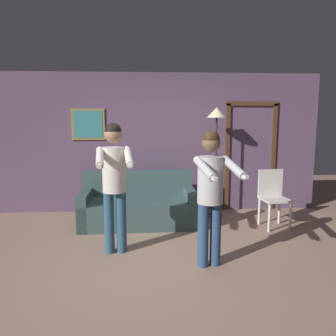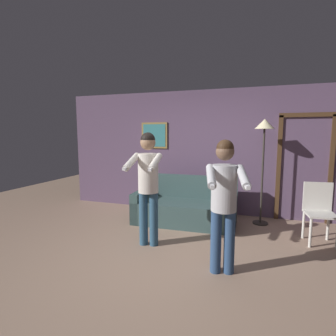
{
  "view_description": "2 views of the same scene",
  "coord_description": "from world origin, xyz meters",
  "px_view_note": "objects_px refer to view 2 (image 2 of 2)",
  "views": [
    {
      "loc": [
        -0.03,
        -3.89,
        1.75
      ],
      "look_at": [
        0.2,
        -0.08,
        1.18
      ],
      "focal_mm": 35.0,
      "sensor_mm": 36.0,
      "label": 1
    },
    {
      "loc": [
        1.01,
        -3.26,
        1.67
      ],
      "look_at": [
        -0.13,
        0.18,
        1.21
      ],
      "focal_mm": 28.0,
      "sensor_mm": 36.0,
      "label": 2
    }
  ],
  "objects_px": {
    "torchiere_lamp": "(264,136)",
    "person_standing_right": "(224,195)",
    "couch": "(185,208)",
    "dining_chair_distant": "(319,209)",
    "person_standing_left": "(148,178)"
  },
  "relations": [
    {
      "from": "torchiere_lamp",
      "to": "dining_chair_distant",
      "type": "relative_size",
      "value": 2.1
    },
    {
      "from": "couch",
      "to": "person_standing_left",
      "type": "height_order",
      "value": "person_standing_left"
    },
    {
      "from": "person_standing_left",
      "to": "torchiere_lamp",
      "type": "bearing_deg",
      "value": 43.84
    },
    {
      "from": "couch",
      "to": "dining_chair_distant",
      "type": "height_order",
      "value": "dining_chair_distant"
    },
    {
      "from": "person_standing_left",
      "to": "dining_chair_distant",
      "type": "distance_m",
      "value": 2.7
    },
    {
      "from": "torchiere_lamp",
      "to": "person_standing_right",
      "type": "xyz_separation_m",
      "value": [
        -0.47,
        -2.04,
        -0.68
      ]
    },
    {
      "from": "person_standing_left",
      "to": "person_standing_right",
      "type": "height_order",
      "value": "person_standing_left"
    },
    {
      "from": "couch",
      "to": "torchiere_lamp",
      "type": "xyz_separation_m",
      "value": [
        1.37,
        0.37,
        1.37
      ]
    },
    {
      "from": "person_standing_left",
      "to": "dining_chair_distant",
      "type": "bearing_deg",
      "value": 21.47
    },
    {
      "from": "couch",
      "to": "torchiere_lamp",
      "type": "bearing_deg",
      "value": 15.22
    },
    {
      "from": "torchiere_lamp",
      "to": "person_standing_left",
      "type": "xyz_separation_m",
      "value": [
        -1.64,
        -1.57,
        -0.61
      ]
    },
    {
      "from": "person_standing_right",
      "to": "person_standing_left",
      "type": "bearing_deg",
      "value": 158.02
    },
    {
      "from": "torchiere_lamp",
      "to": "person_standing_right",
      "type": "height_order",
      "value": "torchiere_lamp"
    },
    {
      "from": "torchiere_lamp",
      "to": "person_standing_right",
      "type": "relative_size",
      "value": 1.21
    },
    {
      "from": "torchiere_lamp",
      "to": "person_standing_right",
      "type": "distance_m",
      "value": 2.2
    }
  ]
}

